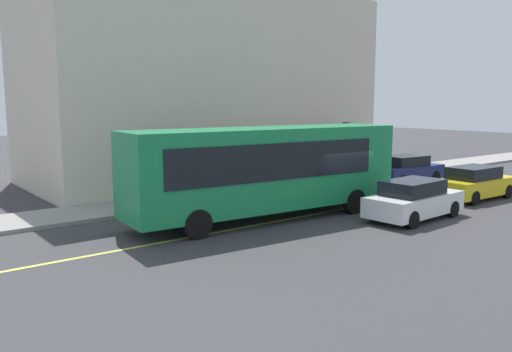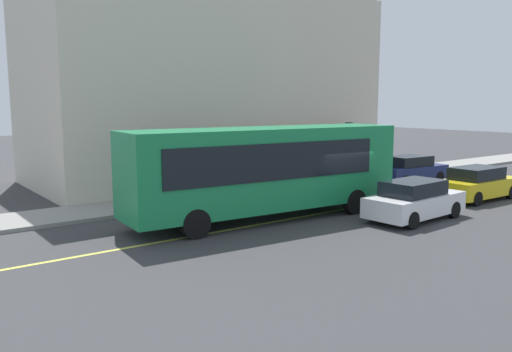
{
  "view_description": "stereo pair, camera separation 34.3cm",
  "coord_description": "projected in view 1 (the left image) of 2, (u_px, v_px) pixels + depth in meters",
  "views": [
    {
      "loc": [
        -15.14,
        -14.5,
        4.46
      ],
      "look_at": [
        -2.96,
        1.18,
        1.6
      ],
      "focal_mm": 36.19,
      "sensor_mm": 36.0,
      "label": 1
    },
    {
      "loc": [
        -14.86,
        -14.71,
        4.46
      ],
      "look_at": [
        -2.96,
        1.18,
        1.6
      ],
      "focal_mm": 36.19,
      "sensor_mm": 36.0,
      "label": 2
    }
  ],
  "objects": [
    {
      "name": "pedestrian_mid_block",
      "position": [
        283.0,
        168.0,
        25.59
      ],
      "size": [
        0.34,
        0.34,
        1.74
      ],
      "color": "black",
      "rests_on": "sidewalk"
    },
    {
      "name": "car_yellow",
      "position": [
        474.0,
        183.0,
        23.79
      ],
      "size": [
        4.33,
        1.92,
        1.52
      ],
      "color": "yellow",
      "rests_on": "ground"
    },
    {
      "name": "traffic_light",
      "position": [
        346.0,
        137.0,
        28.33
      ],
      "size": [
        0.3,
        0.52,
        3.2
      ],
      "color": "#2D2D33",
      "rests_on": "sidewalk"
    },
    {
      "name": "ground",
      "position": [
        330.0,
        211.0,
        21.17
      ],
      "size": [
        120.0,
        120.0,
        0.0
      ],
      "primitive_type": "plane",
      "color": "#38383A"
    },
    {
      "name": "storefront_building",
      "position": [
        203.0,
        88.0,
        30.24
      ],
      "size": [
        19.54,
        9.94,
        10.59
      ],
      "color": "beige",
      "rests_on": "ground"
    },
    {
      "name": "car_navy",
      "position": [
        406.0,
        169.0,
        28.61
      ],
      "size": [
        4.4,
        2.06,
        1.52
      ],
      "color": "navy",
      "rests_on": "ground"
    },
    {
      "name": "pedestrian_at_corner",
      "position": [
        336.0,
        165.0,
        27.75
      ],
      "size": [
        0.34,
        0.34,
        1.57
      ],
      "color": "black",
      "rests_on": "sidewalk"
    },
    {
      "name": "sidewalk",
      "position": [
        249.0,
        191.0,
        25.46
      ],
      "size": [
        80.0,
        2.88,
        0.15
      ],
      "primitive_type": "cube",
      "color": "gray",
      "rests_on": "ground"
    },
    {
      "name": "car_white",
      "position": [
        414.0,
        200.0,
        19.71
      ],
      "size": [
        4.39,
        2.05,
        1.52
      ],
      "color": "white",
      "rests_on": "ground"
    },
    {
      "name": "bus",
      "position": [
        267.0,
        168.0,
        19.53
      ],
      "size": [
        11.28,
        3.32,
        3.5
      ],
      "color": "#197F47",
      "rests_on": "ground"
    },
    {
      "name": "lane_centre_stripe",
      "position": [
        330.0,
        211.0,
        21.16
      ],
      "size": [
        36.0,
        0.16,
        0.01
      ],
      "primitive_type": "cube",
      "color": "#D8D14C",
      "rests_on": "ground"
    }
  ]
}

